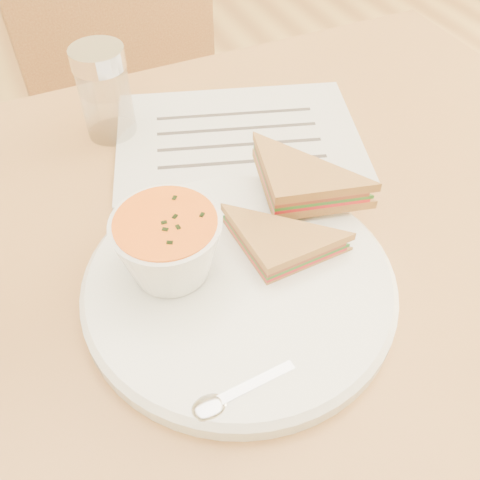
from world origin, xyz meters
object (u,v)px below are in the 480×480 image
plate (239,285)px  soup_bowl (169,249)px  dining_table (242,374)px  chair_far (168,163)px  condiment_shaker (105,93)px

plate → soup_bowl: (-0.06, 0.04, 0.04)m
dining_table → chair_far: (0.04, 0.46, 0.09)m
dining_table → soup_bowl: (-0.11, -0.06, 0.43)m
dining_table → soup_bowl: 0.44m
plate → condiment_shaker: size_ratio=2.59×
plate → dining_table: bearing=63.0°
dining_table → condiment_shaker: size_ratio=8.32×
plate → condiment_shaker: (-0.04, 0.31, 0.05)m
plate → soup_bowl: bearing=147.6°
soup_bowl → chair_far: bearing=74.2°
condiment_shaker → chair_far: bearing=61.4°
chair_far → plate: size_ratio=2.98×
dining_table → chair_far: chair_far is taller
chair_far → soup_bowl: chair_far is taller
dining_table → plate: (-0.05, -0.10, 0.38)m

